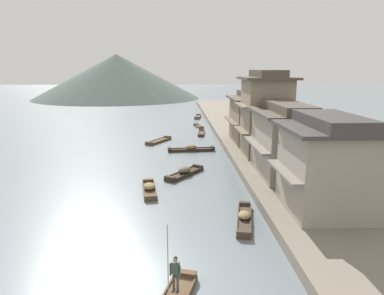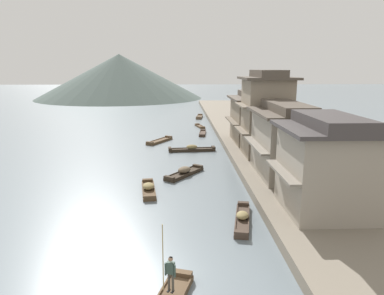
{
  "view_description": "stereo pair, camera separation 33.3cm",
  "coord_description": "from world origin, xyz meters",
  "px_view_note": "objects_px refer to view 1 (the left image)",
  "views": [
    {
      "loc": [
        1.21,
        -15.01,
        9.66
      ],
      "look_at": [
        2.72,
        19.13,
        2.0
      ],
      "focal_mm": 33.3,
      "sensor_mm": 36.0,
      "label": 1
    },
    {
      "loc": [
        1.54,
        -15.02,
        9.66
      ],
      "look_at": [
        2.72,
        19.13,
        2.0
      ],
      "focal_mm": 33.3,
      "sensor_mm": 36.0,
      "label": 2
    }
  ],
  "objects_px": {
    "boat_crossing_west": "(198,117)",
    "house_waterfront_narrow": "(253,117)",
    "boat_moored_nearest": "(149,189)",
    "house_waterfront_second": "(285,140)",
    "boat_moored_third": "(244,219)",
    "boat_midriver_drifting": "(191,149)",
    "boat_midriver_upstream": "(185,172)",
    "house_waterfront_tall": "(266,114)",
    "boat_moored_far": "(198,126)",
    "boat_upstream_distant": "(201,133)",
    "boatman_person": "(175,270)",
    "boat_moored_second": "(159,141)",
    "house_waterfront_nearest": "(329,165)"
  },
  "relations": [
    {
      "from": "boat_crossing_west",
      "to": "house_waterfront_narrow",
      "type": "xyz_separation_m",
      "value": [
        5.26,
        -26.62,
        3.53
      ]
    },
    {
      "from": "boat_moored_nearest",
      "to": "house_waterfront_second",
      "type": "distance_m",
      "value": 12.05
    },
    {
      "from": "boat_moored_third",
      "to": "boat_midriver_drifting",
      "type": "distance_m",
      "value": 20.18
    },
    {
      "from": "boat_midriver_upstream",
      "to": "house_waterfront_tall",
      "type": "xyz_separation_m",
      "value": [
        8.49,
        4.73,
        4.75
      ]
    },
    {
      "from": "boat_moored_third",
      "to": "boat_midriver_upstream",
      "type": "height_order",
      "value": "boat_midriver_upstream"
    },
    {
      "from": "boat_moored_far",
      "to": "house_waterfront_narrow",
      "type": "height_order",
      "value": "house_waterfront_narrow"
    },
    {
      "from": "house_waterfront_second",
      "to": "house_waterfront_tall",
      "type": "bearing_deg",
      "value": 89.7
    },
    {
      "from": "boat_midriver_upstream",
      "to": "boat_upstream_distant",
      "type": "relative_size",
      "value": 1.03
    },
    {
      "from": "boat_moored_far",
      "to": "boat_upstream_distant",
      "type": "distance_m",
      "value": 6.55
    },
    {
      "from": "boatman_person",
      "to": "house_waterfront_second",
      "type": "bearing_deg",
      "value": 59.34
    },
    {
      "from": "boat_moored_far",
      "to": "boat_midriver_upstream",
      "type": "height_order",
      "value": "boat_midriver_upstream"
    },
    {
      "from": "boat_moored_nearest",
      "to": "house_waterfront_second",
      "type": "bearing_deg",
      "value": 9.97
    },
    {
      "from": "boat_moored_second",
      "to": "house_waterfront_nearest",
      "type": "bearing_deg",
      "value": -64.87
    },
    {
      "from": "boatman_person",
      "to": "boat_midriver_upstream",
      "type": "xyz_separation_m",
      "value": [
        0.83,
        18.05,
        -1.18
      ]
    },
    {
      "from": "house_waterfront_nearest",
      "to": "house_waterfront_second",
      "type": "relative_size",
      "value": 0.79
    },
    {
      "from": "house_waterfront_tall",
      "to": "house_waterfront_narrow",
      "type": "distance_m",
      "value": 7.08
    },
    {
      "from": "boat_midriver_drifting",
      "to": "house_waterfront_nearest",
      "type": "relative_size",
      "value": 0.88
    },
    {
      "from": "house_waterfront_nearest",
      "to": "boat_crossing_west",
      "type": "bearing_deg",
      "value": 96.26
    },
    {
      "from": "boatman_person",
      "to": "boat_upstream_distant",
      "type": "height_order",
      "value": "boatman_person"
    },
    {
      "from": "boat_upstream_distant",
      "to": "house_waterfront_narrow",
      "type": "distance_m",
      "value": 11.17
    },
    {
      "from": "boat_moored_third",
      "to": "boat_midriver_upstream",
      "type": "distance_m",
      "value": 10.93
    },
    {
      "from": "boat_moored_far",
      "to": "boat_upstream_distant",
      "type": "bearing_deg",
      "value": -89.83
    },
    {
      "from": "house_waterfront_nearest",
      "to": "house_waterfront_narrow",
      "type": "relative_size",
      "value": 0.77
    },
    {
      "from": "boat_midriver_drifting",
      "to": "house_waterfront_second",
      "type": "xyz_separation_m",
      "value": [
        7.43,
        -12.09,
        3.46
      ]
    },
    {
      "from": "boat_upstream_distant",
      "to": "house_waterfront_nearest",
      "type": "xyz_separation_m",
      "value": [
        5.83,
        -30.85,
        3.59
      ]
    },
    {
      "from": "boat_moored_second",
      "to": "house_waterfront_tall",
      "type": "height_order",
      "value": "house_waterfront_tall"
    },
    {
      "from": "boat_moored_far",
      "to": "boat_upstream_distant",
      "type": "height_order",
      "value": "boat_upstream_distant"
    },
    {
      "from": "boat_moored_second",
      "to": "boat_moored_third",
      "type": "height_order",
      "value": "boat_moored_third"
    },
    {
      "from": "house_waterfront_second",
      "to": "house_waterfront_narrow",
      "type": "bearing_deg",
      "value": 88.81
    },
    {
      "from": "boatman_person",
      "to": "boat_moored_far",
      "type": "bearing_deg",
      "value": 85.2
    },
    {
      "from": "boat_moored_far",
      "to": "house_waterfront_tall",
      "type": "distance_m",
      "value": 23.57
    },
    {
      "from": "boat_midriver_drifting",
      "to": "boat_midriver_upstream",
      "type": "bearing_deg",
      "value": -96.01
    },
    {
      "from": "boat_midriver_drifting",
      "to": "boat_crossing_west",
      "type": "bearing_deg",
      "value": 85.08
    },
    {
      "from": "boat_moored_third",
      "to": "boat_moored_far",
      "type": "relative_size",
      "value": 1.33
    },
    {
      "from": "boat_moored_nearest",
      "to": "boat_midriver_drifting",
      "type": "height_order",
      "value": "boat_midriver_drifting"
    },
    {
      "from": "boat_upstream_distant",
      "to": "house_waterfront_nearest",
      "type": "relative_size",
      "value": 0.7
    },
    {
      "from": "boat_moored_third",
      "to": "house_waterfront_narrow",
      "type": "xyz_separation_m",
      "value": [
        5.17,
        22.0,
        3.49
      ]
    },
    {
      "from": "boat_midriver_upstream",
      "to": "house_waterfront_second",
      "type": "height_order",
      "value": "house_waterfront_second"
    },
    {
      "from": "boat_moored_nearest",
      "to": "house_waterfront_nearest",
      "type": "height_order",
      "value": "house_waterfront_nearest"
    },
    {
      "from": "boat_moored_nearest",
      "to": "boat_moored_second",
      "type": "xyz_separation_m",
      "value": [
        -0.18,
        19.5,
        -0.1
      ]
    },
    {
      "from": "boat_crossing_west",
      "to": "house_waterfront_second",
      "type": "relative_size",
      "value": 0.57
    },
    {
      "from": "boat_crossing_west",
      "to": "house_waterfront_nearest",
      "type": "height_order",
      "value": "house_waterfront_nearest"
    },
    {
      "from": "boat_moored_third",
      "to": "boat_upstream_distant",
      "type": "xyz_separation_m",
      "value": [
        -0.59,
        30.89,
        -0.09
      ]
    },
    {
      "from": "house_waterfront_narrow",
      "to": "boat_moored_second",
      "type": "bearing_deg",
      "value": 163.85
    },
    {
      "from": "boat_midriver_drifting",
      "to": "house_waterfront_nearest",
      "type": "xyz_separation_m",
      "value": [
        7.79,
        -19.98,
        3.47
      ]
    },
    {
      "from": "house_waterfront_second",
      "to": "house_waterfront_narrow",
      "type": "xyz_separation_m",
      "value": [
        0.29,
        14.07,
        -0.0
      ]
    },
    {
      "from": "boat_moored_far",
      "to": "house_waterfront_second",
      "type": "distance_m",
      "value": 30.23
    },
    {
      "from": "house_waterfront_nearest",
      "to": "boat_moored_nearest",
      "type": "bearing_deg",
      "value": 153.3
    },
    {
      "from": "boat_moored_far",
      "to": "house_waterfront_tall",
      "type": "height_order",
      "value": "house_waterfront_tall"
    },
    {
      "from": "boat_moored_nearest",
      "to": "boat_moored_third",
      "type": "distance_m",
      "value": 8.8
    }
  ]
}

